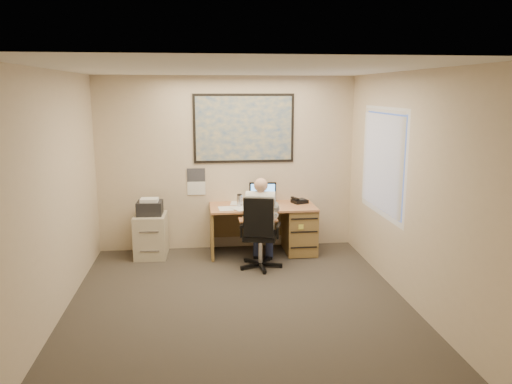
{
  "coord_description": "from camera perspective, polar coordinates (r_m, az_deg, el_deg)",
  "views": [
    {
      "loc": [
        -0.43,
        -5.47,
        2.47
      ],
      "look_at": [
        0.35,
        1.3,
        1.09
      ],
      "focal_mm": 35.0,
      "sensor_mm": 36.0,
      "label": 1
    }
  ],
  "objects": [
    {
      "name": "office_chair",
      "position": [
        7.07,
        0.65,
        -6.33
      ],
      "size": [
        0.76,
        0.76,
        1.05
      ],
      "rotation": [
        0.0,
        0.0,
        -0.25
      ],
      "color": "black",
      "rests_on": "ground"
    },
    {
      "name": "filing_cabinet",
      "position": [
        7.71,
        -11.93,
        -4.44
      ],
      "size": [
        0.49,
        0.58,
        0.9
      ],
      "rotation": [
        0.0,
        0.0,
        -0.04
      ],
      "color": "#C1B69B",
      "rests_on": "ground"
    },
    {
      "name": "person",
      "position": [
        7.05,
        0.48,
        -3.55
      ],
      "size": [
        0.68,
        0.85,
        1.28
      ],
      "primitive_type": null,
      "rotation": [
        0.0,
        0.0,
        -0.24
      ],
      "color": "silver",
      "rests_on": "office_chair"
    },
    {
      "name": "desk",
      "position": [
        7.75,
        3.2,
        -3.72
      ],
      "size": [
        1.6,
        0.97,
        1.08
      ],
      "color": "tan",
      "rests_on": "ground"
    },
    {
      "name": "window_blinds",
      "position": [
        6.78,
        14.28,
        3.33
      ],
      "size": [
        0.06,
        1.4,
        1.3
      ],
      "primitive_type": null,
      "color": "beige",
      "rests_on": "room_shell"
    },
    {
      "name": "room_shell",
      "position": [
        5.6,
        -2.02,
        -0.07
      ],
      "size": [
        4.0,
        4.5,
        2.7
      ],
      "color": "#363029",
      "rests_on": "ground"
    },
    {
      "name": "wall_calendar",
      "position": [
        7.83,
        -6.84,
        1.18
      ],
      "size": [
        0.28,
        0.01,
        0.42
      ],
      "primitive_type": "cube",
      "color": "white",
      "rests_on": "room_shell"
    },
    {
      "name": "world_map",
      "position": [
        7.75,
        -1.39,
        7.27
      ],
      "size": [
        1.56,
        0.03,
        1.06
      ],
      "primitive_type": "cube",
      "color": "#1E4C93",
      "rests_on": "room_shell"
    }
  ]
}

